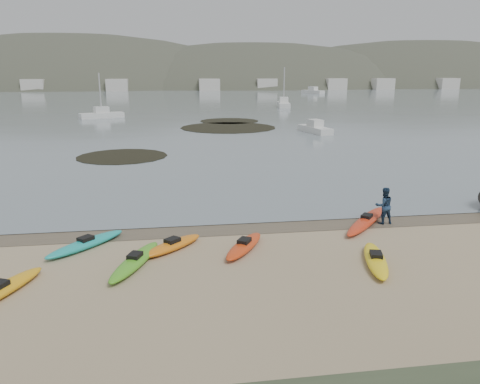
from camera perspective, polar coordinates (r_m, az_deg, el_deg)
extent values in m
plane|color=tan|center=(20.96, 0.00, -3.97)|extent=(600.00, 600.00, 0.00)
plane|color=brown|center=(20.68, 0.12, -4.22)|extent=(60.00, 60.00, 0.00)
plane|color=slate|center=(319.74, -8.08, 13.24)|extent=(1200.00, 1200.00, 0.00)
ellipsoid|color=orange|center=(18.22, -8.23, -6.46)|extent=(2.60, 2.57, 0.34)
ellipsoid|color=yellow|center=(17.39, 16.21, -7.97)|extent=(1.61, 3.44, 0.34)
ellipsoid|color=#50AC22|center=(17.04, -12.66, -8.22)|extent=(1.98, 3.78, 0.34)
ellipsoid|color=red|center=(21.68, 15.16, -3.39)|extent=(3.65, 4.13, 0.34)
ellipsoid|color=teal|center=(19.16, -18.25, -6.01)|extent=(2.95, 3.19, 0.34)
ellipsoid|color=red|center=(17.99, 0.52, -6.59)|extent=(2.18, 3.03, 0.34)
imported|color=navy|center=(21.81, 17.14, -1.60)|extent=(0.82, 0.64, 1.67)
cylinder|color=black|center=(38.55, -14.16, 4.21)|extent=(7.14, 7.14, 0.04)
cylinder|color=black|center=(56.74, -1.46, 7.85)|extent=(11.43, 11.43, 0.04)
cylinder|color=black|center=(64.17, -1.31, 8.63)|extent=(7.94, 7.94, 0.04)
cube|color=silver|center=(71.35, -16.51, 8.97)|extent=(6.37, 4.12, 0.87)
cube|color=silver|center=(52.75, 9.11, 7.55)|extent=(2.59, 5.69, 0.77)
cube|color=silver|center=(89.72, 5.33, 10.57)|extent=(3.09, 7.33, 1.00)
cube|color=silver|center=(145.72, 8.87, 11.99)|extent=(5.55, 7.95, 1.09)
ellipsoid|color=#384235|center=(220.13, -19.52, 7.31)|extent=(220.00, 120.00, 80.00)
ellipsoid|color=#384235|center=(214.18, 1.88, 8.67)|extent=(200.00, 110.00, 68.00)
ellipsoid|color=#384235|center=(252.82, 20.97, 8.22)|extent=(230.00, 130.00, 76.00)
cube|color=beige|center=(169.30, -22.24, 11.94)|extent=(7.00, 5.00, 4.00)
cube|color=beige|center=(165.42, -13.96, 12.54)|extent=(7.00, 5.00, 4.00)
cube|color=beige|center=(164.96, -5.42, 12.88)|extent=(7.00, 5.00, 4.00)
cube|color=beige|center=(167.98, 2.99, 12.96)|extent=(7.00, 5.00, 4.00)
cube|color=beige|center=(174.27, 10.95, 12.78)|extent=(7.00, 5.00, 4.00)
cube|color=beige|center=(183.52, 18.22, 12.41)|extent=(7.00, 5.00, 4.00)
cube|color=beige|center=(195.29, 24.68, 11.91)|extent=(7.00, 5.00, 4.00)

